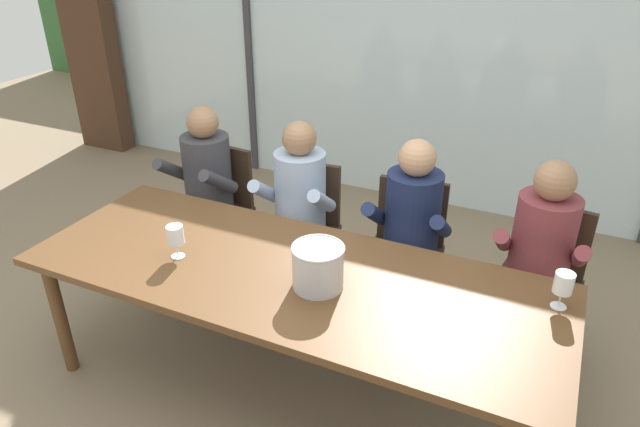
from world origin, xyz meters
The scene contains 17 objects.
ground centered at (0.00, 1.00, 0.00)m, with size 14.00×14.00×0.00m, color #847056.
window_glass_panel centered at (0.00, 2.59, 1.30)m, with size 7.83×0.03×2.60m, color silver.
window_mullion_left centered at (-1.76, 2.57, 1.30)m, with size 0.06×0.06×2.60m, color #38383D.
hillside_vineyard centered at (0.00, 5.86, 0.81)m, with size 13.83×2.40×1.62m, color #386633.
curtain_heavy_drape centered at (-3.56, 2.41, 1.30)m, with size 0.56×0.20×2.60m, color #472D1E.
dining_table centered at (0.00, 0.00, 0.70)m, with size 2.63×0.97×0.76m.
chair_near_curtain centered at (-1.04, 0.90, 0.52)m, with size 0.47×0.47×0.89m.
chair_left_of_center centered at (-0.36, 0.88, 0.52)m, with size 0.48×0.48×0.89m.
chair_center centered at (0.32, 0.91, 0.52)m, with size 0.48×0.48×0.89m.
chair_right_of_center centered at (1.10, 0.91, 0.52)m, with size 0.50×0.50×0.89m.
person_charcoal_jacket centered at (-1.07, 0.76, 0.70)m, with size 0.48×0.63×1.21m.
person_pale_blue_shirt centered at (-0.36, 0.76, 0.70)m, with size 0.48×0.63×1.21m.
person_navy_polo centered at (0.37, 0.76, 0.70)m, with size 0.47×0.62×1.21m.
person_maroon_top centered at (1.08, 0.76, 0.70)m, with size 0.46×0.61×1.21m.
ice_bucket_primary centered at (0.18, -0.05, 0.87)m, with size 0.25×0.25×0.21m.
wine_glass_by_left_taster centered at (1.20, 0.26, 0.88)m, with size 0.08×0.08×0.17m.
wine_glass_near_bucket centered at (-0.57, -0.12, 0.88)m, with size 0.08×0.08×0.17m.
Camera 1 is at (1.11, -2.02, 2.29)m, focal length 31.99 mm.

